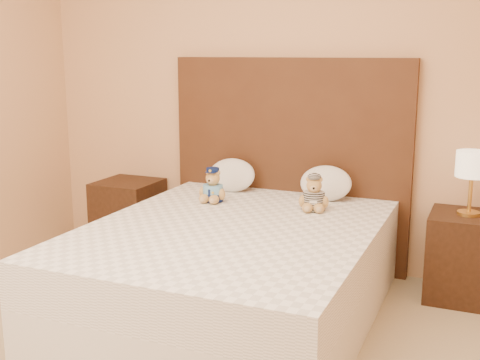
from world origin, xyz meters
name	(u,v)px	position (x,y,z in m)	size (l,w,h in m)	color
bed	(232,271)	(0.00, 1.20, 0.28)	(1.60, 2.00, 0.55)	white
headboard	(289,163)	(0.00, 2.21, 0.75)	(1.75, 0.08, 1.50)	#452614
nightstand_left	(129,215)	(-1.25, 2.00, 0.28)	(0.45, 0.45, 0.55)	#361E11
nightstand_right	(465,257)	(1.25, 2.00, 0.28)	(0.45, 0.45, 0.55)	#361E11
lamp	(472,167)	(1.25, 2.00, 0.85)	(0.20, 0.20, 0.40)	gold
teddy_police	(213,185)	(-0.35, 1.68, 0.66)	(0.20, 0.19, 0.23)	#B28645
teddy_prisoner	(314,193)	(0.33, 1.73, 0.66)	(0.20, 0.19, 0.22)	#B28645
pillow_left	(232,173)	(-0.37, 2.03, 0.68)	(0.36, 0.23, 0.25)	white
pillow_right	(326,182)	(0.33, 2.03, 0.68)	(0.36, 0.23, 0.25)	white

